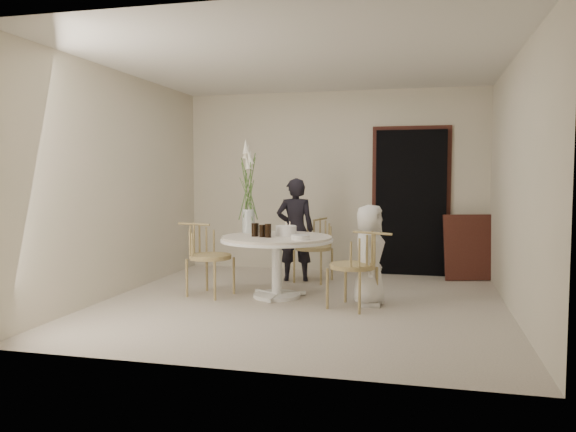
% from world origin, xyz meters
% --- Properties ---
extents(ground, '(4.50, 4.50, 0.00)m').
position_xyz_m(ground, '(0.00, 0.00, 0.00)').
color(ground, beige).
rests_on(ground, ground).
extents(room_shell, '(4.50, 4.50, 4.50)m').
position_xyz_m(room_shell, '(0.00, 0.00, 1.62)').
color(room_shell, silver).
rests_on(room_shell, ground).
extents(doorway, '(1.00, 0.10, 2.10)m').
position_xyz_m(doorway, '(1.15, 2.19, 1.05)').
color(doorway, black).
rests_on(doorway, ground).
extents(door_trim, '(1.12, 0.03, 2.22)m').
position_xyz_m(door_trim, '(1.15, 2.23, 1.11)').
color(door_trim, '#4E251A').
rests_on(door_trim, ground).
extents(table, '(1.33, 1.33, 0.73)m').
position_xyz_m(table, '(-0.35, 0.25, 0.62)').
color(table, white).
rests_on(table, ground).
extents(picture_frame, '(0.71, 0.39, 0.91)m').
position_xyz_m(picture_frame, '(1.95, 1.95, 0.45)').
color(picture_frame, '#4E251A').
rests_on(picture_frame, ground).
extents(chair_far, '(0.54, 0.57, 0.86)m').
position_xyz_m(chair_far, '(-0.09, 1.44, 0.55)').
color(chair_far, tan).
rests_on(chair_far, ground).
extents(chair_right, '(0.62, 0.60, 0.86)m').
position_xyz_m(chair_right, '(0.70, -0.13, 0.56)').
color(chair_right, tan).
rests_on(chair_right, ground).
extents(chair_left, '(0.59, 0.56, 0.88)m').
position_xyz_m(chair_left, '(-1.27, 0.18, 0.57)').
color(chair_left, tan).
rests_on(chair_left, ground).
extents(girl, '(0.58, 0.45, 1.41)m').
position_xyz_m(girl, '(-0.37, 1.34, 0.70)').
color(girl, black).
rests_on(girl, ground).
extents(boy, '(0.41, 0.58, 1.12)m').
position_xyz_m(boy, '(0.75, 0.10, 0.56)').
color(boy, white).
rests_on(boy, ground).
extents(birthday_cake, '(0.25, 0.25, 0.17)m').
position_xyz_m(birthday_cake, '(-0.26, 0.33, 0.79)').
color(birthday_cake, silver).
rests_on(birthday_cake, table).
extents(cola_tumbler_a, '(0.07, 0.07, 0.15)m').
position_xyz_m(cola_tumbler_a, '(-0.49, 0.12, 0.80)').
color(cola_tumbler_a, black).
rests_on(cola_tumbler_a, table).
extents(cola_tumbler_b, '(0.09, 0.09, 0.16)m').
position_xyz_m(cola_tumbler_b, '(-0.41, 0.10, 0.81)').
color(cola_tumbler_b, black).
rests_on(cola_tumbler_b, table).
extents(cola_tumbler_c, '(0.10, 0.10, 0.16)m').
position_xyz_m(cola_tumbler_c, '(-0.60, 0.17, 0.81)').
color(cola_tumbler_c, black).
rests_on(cola_tumbler_c, table).
extents(cola_tumbler_d, '(0.08, 0.08, 0.15)m').
position_xyz_m(cola_tumbler_d, '(-0.59, 0.19, 0.81)').
color(cola_tumbler_d, black).
rests_on(cola_tumbler_d, table).
extents(plate_stack, '(0.28, 0.28, 0.05)m').
position_xyz_m(plate_stack, '(-0.00, -0.03, 0.76)').
color(plate_stack, white).
rests_on(plate_stack, table).
extents(flower_vase, '(0.16, 0.16, 1.17)m').
position_xyz_m(flower_vase, '(-0.80, 0.57, 1.25)').
color(flower_vase, silver).
rests_on(flower_vase, table).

